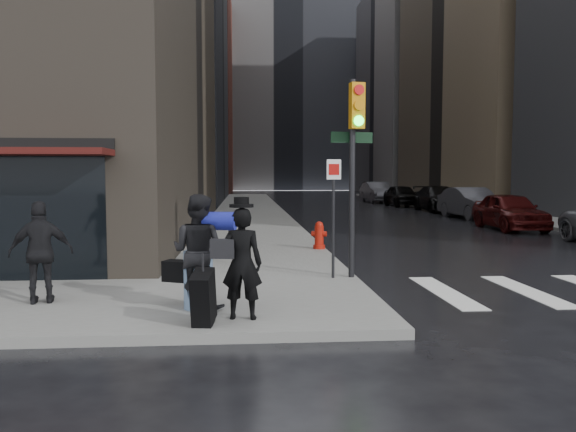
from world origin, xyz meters
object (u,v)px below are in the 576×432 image
(man_greycoat, at_px, (41,252))
(traffic_light, at_px, (352,150))
(parked_car_5, at_px, (377,192))
(parked_car_2, at_px, (471,203))
(parked_car_4, at_px, (402,195))
(fire_hydrant, at_px, (319,237))
(parked_car_3, at_px, (439,199))
(man_overcoat, at_px, (234,268))
(parked_car_1, at_px, (509,211))
(man_jeans, at_px, (198,251))

(man_greycoat, bearing_deg, traffic_light, -175.45)
(traffic_light, xyz_separation_m, parked_car_5, (8.59, 33.91, -1.87))
(parked_car_2, xyz_separation_m, parked_car_4, (-0.34, 11.50, -0.03))
(parked_car_4, bearing_deg, fire_hydrant, -111.72)
(parked_car_2, height_order, parked_car_3, parked_car_2)
(man_overcoat, bearing_deg, parked_car_1, -120.24)
(man_jeans, distance_m, parked_car_2, 22.61)
(parked_car_1, height_order, parked_car_5, parked_car_5)
(parked_car_1, relative_size, parked_car_4, 0.99)
(traffic_light, height_order, parked_car_5, traffic_light)
(fire_hydrant, distance_m, parked_car_2, 15.38)
(parked_car_4, relative_size, parked_car_5, 0.89)
(man_overcoat, xyz_separation_m, man_greycoat, (-3.12, 1.31, 0.08))
(fire_hydrant, relative_size, parked_car_5, 0.15)
(parked_car_1, bearing_deg, parked_car_3, 86.66)
(parked_car_5, bearing_deg, parked_car_4, -87.73)
(parked_car_4, bearing_deg, man_jeans, -111.99)
(man_overcoat, bearing_deg, man_jeans, -45.70)
(fire_hydrant, height_order, parked_car_1, parked_car_1)
(parked_car_4, bearing_deg, traffic_light, -108.49)
(man_overcoat, distance_m, parked_car_1, 17.75)
(traffic_light, distance_m, parked_car_5, 35.03)
(traffic_light, relative_size, parked_car_3, 0.74)
(parked_car_4, height_order, parked_car_5, parked_car_5)
(man_greycoat, xyz_separation_m, parked_car_2, (14.76, 18.48, -0.18))
(man_jeans, xyz_separation_m, parked_car_2, (12.21, 19.03, -0.25))
(parked_car_1, bearing_deg, man_greycoat, -135.44)
(traffic_light, relative_size, parked_car_2, 0.82)
(man_jeans, height_order, parked_car_2, man_jeans)
(parked_car_3, bearing_deg, parked_car_1, -93.52)
(man_overcoat, xyz_separation_m, parked_car_1, (10.87, 14.04, -0.13))
(man_overcoat, height_order, fire_hydrant, man_overcoat)
(parked_car_3, bearing_deg, fire_hydrant, -116.52)
(man_overcoat, bearing_deg, traffic_light, -118.65)
(parked_car_3, distance_m, parked_car_5, 11.56)
(man_jeans, height_order, fire_hydrant, man_jeans)
(man_overcoat, relative_size, parked_car_3, 0.33)
(fire_hydrant, bearing_deg, parked_car_5, 73.61)
(man_jeans, bearing_deg, fire_hydrant, -88.67)
(parked_car_2, bearing_deg, fire_hydrant, -130.97)
(man_overcoat, bearing_deg, fire_hydrant, -98.79)
(man_greycoat, xyz_separation_m, fire_hydrant, (5.35, 6.32, -0.48))
(man_jeans, xyz_separation_m, parked_car_3, (12.56, 24.78, -0.26))
(parked_car_3, bearing_deg, traffic_light, -111.34)
(man_overcoat, relative_size, fire_hydrant, 2.33)
(traffic_light, bearing_deg, man_overcoat, -137.13)
(man_jeans, relative_size, parked_car_4, 0.39)
(man_overcoat, height_order, parked_car_4, man_overcoat)
(man_jeans, xyz_separation_m, traffic_light, (2.86, 2.38, 1.66))
(parked_car_3, bearing_deg, man_greycoat, -119.88)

